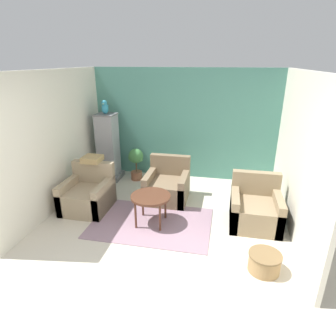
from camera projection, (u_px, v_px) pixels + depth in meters
The scene contains 14 objects.
ground_plane at pixel (140, 280), 3.49m from camera, with size 20.00×20.00×0.00m, color beige.
wall_back_accent at pixel (184, 125), 6.25m from camera, with size 4.15×0.06×2.43m.
wall_left at pixel (56, 141), 5.02m from camera, with size 0.06×3.46×2.43m.
wall_right at pixel (300, 155), 4.25m from camera, with size 0.06×3.46×2.43m.
area_rug at pixel (151, 223), 4.72m from camera, with size 1.98×1.32×0.01m.
coffee_table at pixel (151, 198), 4.56m from camera, with size 0.65×0.65×0.52m.
armchair_left at pixel (88, 195), 5.11m from camera, with size 0.79×0.81×0.81m.
armchair_right at pixel (255, 209), 4.62m from camera, with size 0.79×0.81×0.81m.
armchair_middle at pixel (167, 186), 5.46m from camera, with size 0.79×0.81×0.81m.
birdcage at pixel (108, 149), 6.29m from camera, with size 0.53×0.53×1.49m.
parrot at pixel (105, 107), 5.96m from camera, with size 0.14×0.25×0.30m.
potted_plant at pixel (136, 160), 6.30m from camera, with size 0.36×0.33×0.73m.
wicker_basket at pixel (264, 262), 3.61m from camera, with size 0.42×0.42×0.26m.
throw_pillow at pixel (92, 159), 5.17m from camera, with size 0.33×0.33×0.10m.
Camera 1 is at (0.90, -2.63, 2.57)m, focal length 30.00 mm.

